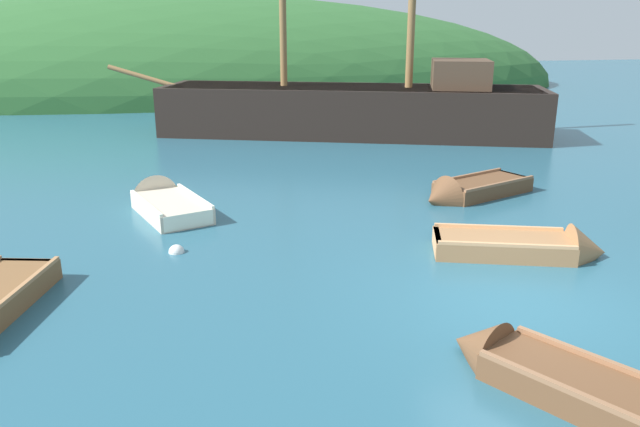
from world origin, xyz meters
name	(u,v)px	position (x,y,z in m)	size (l,w,h in m)	color
ground_plane	(514,304)	(0.00, 0.00, 0.00)	(120.00, 120.00, 0.00)	#285B70
shore_hill	(182,89)	(-5.64, 35.72, 0.00)	(54.88, 22.71, 12.60)	#2D602D
sailing_ship	(354,117)	(1.49, 15.98, 0.75)	(17.70, 8.56, 11.58)	black
rowboat_outer_right	(555,381)	(-0.75, -2.38, 0.12)	(2.61, 3.38, 0.98)	brown
rowboat_near_dock	(469,192)	(2.08, 6.23, 0.13)	(3.60, 2.39, 1.14)	brown
rowboat_far	(165,205)	(-5.88, 6.68, 0.14)	(2.22, 3.32, 1.23)	beige
rowboat_center	(529,249)	(1.41, 2.00, 0.13)	(3.55, 2.14, 1.12)	#9E7047
buoy_white	(177,252)	(-5.56, 3.63, 0.00)	(0.32, 0.32, 0.32)	white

